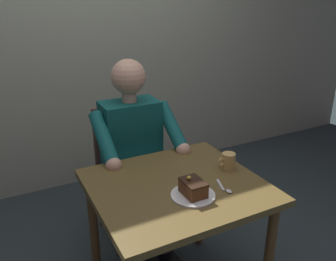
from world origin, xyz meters
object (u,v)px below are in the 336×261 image
seated_person (136,155)px  chair (127,165)px  dessert_spoon (225,188)px  dining_table (176,201)px  coffee_cup (228,161)px  cake_slice (193,188)px

seated_person → chair: bearing=-90.0°
seated_person → dessert_spoon: 0.72m
dining_table → coffee_cup: (-0.33, -0.02, 0.15)m
chair → coffee_cup: 0.81m
chair → cake_slice: chair is taller
cake_slice → dessert_spoon: size_ratio=0.90×
dining_table → cake_slice: size_ratio=6.58×
dessert_spoon → cake_slice: bearing=-5.1°
cake_slice → coffee_cup: (-0.31, -0.15, -0.00)m
coffee_cup → dining_table: bearing=3.0°
seated_person → cake_slice: seated_person is taller
chair → seated_person: 0.23m
cake_slice → coffee_cup: bearing=-153.8°
coffee_cup → cake_slice: bearing=26.2°
dining_table → cake_slice: (-0.01, 0.14, 0.15)m
chair → cake_slice: size_ratio=7.15×
chair → dessert_spoon: chair is taller
seated_person → dessert_spoon: seated_person is taller
chair → seated_person: seated_person is taller
dessert_spoon → chair: bearing=-78.0°
dessert_spoon → coffee_cup: bearing=-130.0°
seated_person → cake_slice: (-0.01, 0.68, 0.11)m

